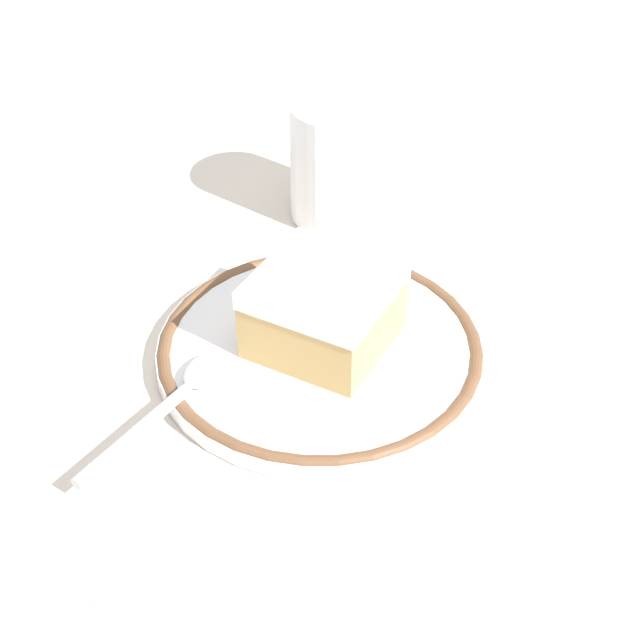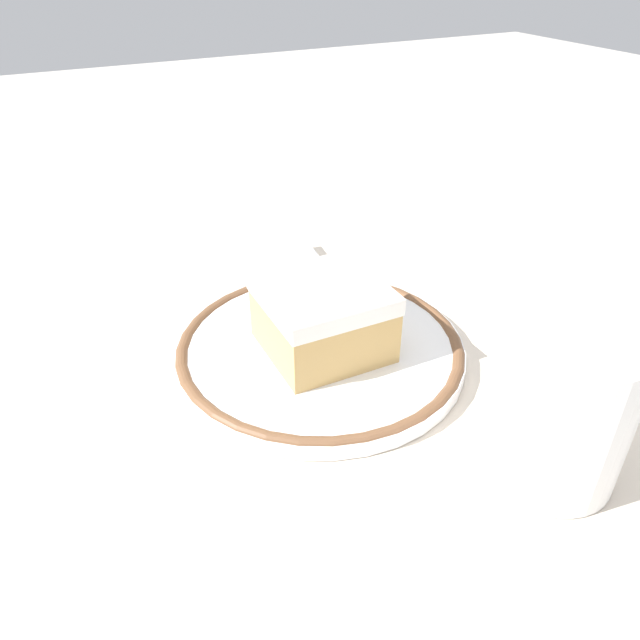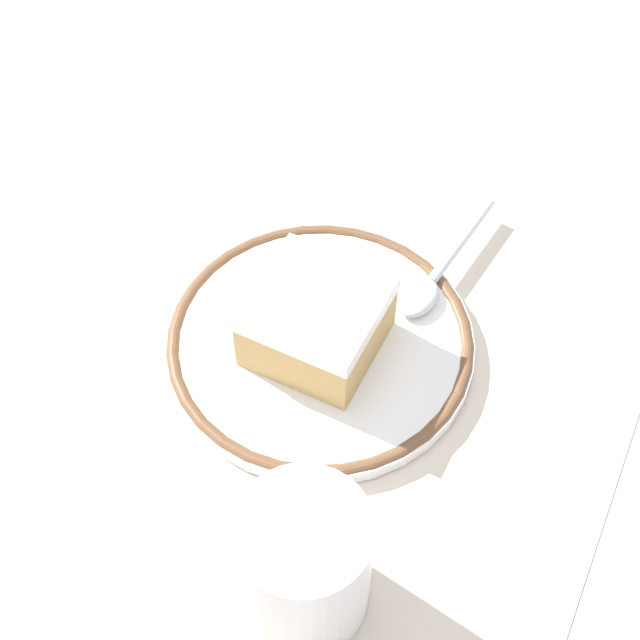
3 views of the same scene
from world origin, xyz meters
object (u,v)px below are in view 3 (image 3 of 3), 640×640
Objects in this scene: spoon at (434,277)px; cake_slice at (317,321)px; plate at (320,342)px; cup at (305,568)px.

cake_slice is at bearing 149.33° from spoon.
cup is (-0.15, -0.07, 0.03)m from plate.
plate is at bearing 147.89° from spoon.
cup is (-0.15, -0.07, 0.00)m from cake_slice.
cup reaches higher than spoon.
cake_slice is 0.63× the size of spoon.
plate is at bearing -0.36° from cake_slice.
spoon is 0.23m from cup.
cake_slice is at bearing 24.12° from cup.
spoon is 1.40× the size of cup.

